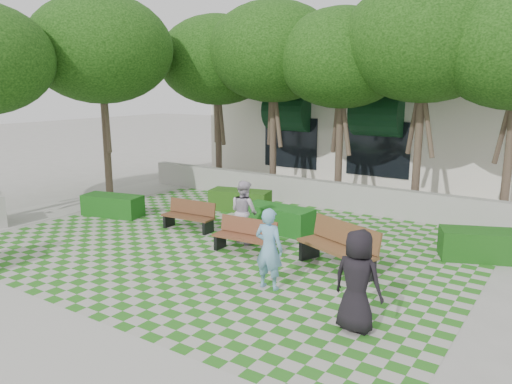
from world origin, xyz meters
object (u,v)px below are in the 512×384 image
Objects in this scene: person_blue at (269,249)px; bench_west at (189,216)px; hedge_east at (485,245)px; hedge_midleft at (240,200)px; bench_mid at (245,237)px; person_white at (244,212)px; person_dark at (357,281)px; hedge_west at (113,205)px; hedge_midright at (278,219)px; bench_east at (339,248)px.

bench_west is at bearing -31.16° from person_blue.
hedge_east is 1.04× the size of hedge_midleft.
bench_mid is 1.01× the size of bench_west.
bench_mid is 0.99× the size of person_white.
hedge_east is at bearing -99.87° from person_dark.
hedge_east is 1.16× the size of person_dark.
bench_west is 0.84× the size of hedge_west.
hedge_midleft is 3.41m from person_white.
person_dark is at bearing -29.01° from bench_west.
hedge_west is at bearing -168.28° from hedge_east.
hedge_midright is (-5.34, -0.73, -0.00)m from hedge_east.
bench_mid is 5.75m from hedge_east.
hedge_west is (-2.98, -2.80, -0.01)m from hedge_midleft.
bench_west is at bearing 15.10° from person_white.
bench_east is 1.30× the size of bench_mid.
bench_east is 1.04× the size of hedge_midright.
person_blue is (1.69, -1.56, 0.44)m from bench_mid.
hedge_midright reaches higher than hedge_west.
person_blue is (1.98, -3.60, 0.49)m from hedge_midright.
person_dark reaches higher than bench_mid.
person_dark reaches higher than hedge_midleft.
person_white is (-0.52, 0.69, 0.42)m from bench_mid.
hedge_east is at bearing -130.08° from person_blue.
hedge_midright is 5.99m from person_dark.
hedge_east is 5.96m from person_white.
hedge_midleft is (-7.62, 0.60, -0.01)m from hedge_east.
hedge_midleft reaches higher than hedge_west.
hedge_east is 10.83m from hedge_west.
hedge_midleft is 8.56m from person_dark.
person_white is (1.98, -0.06, 0.43)m from bench_west.
person_dark reaches higher than person_blue.
person_white is at bearing -47.81° from person_blue.
hedge_midleft is (-0.08, 2.62, -0.05)m from bench_west.
person_dark is at bearing -16.56° from hedge_west.
person_dark reaches higher than person_white.
hedge_midleft is 1.19× the size of person_white.
hedge_midleft is 4.09m from hedge_west.
bench_east is 1.20× the size of person_dark.
bench_west is 3.07m from hedge_west.
bench_mid is 0.83× the size of hedge_midleft.
person_blue is 1.02× the size of person_white.
person_blue is at bearing -32.78° from bench_west.
bench_mid is 5.59m from hedge_west.
bench_east is 2.89m from person_dark.
hedge_west is (-5.26, -1.47, -0.02)m from hedge_midright.
hedge_west is at bearing -18.61° from person_blue.
hedge_midleft is 1.17× the size of person_blue.
hedge_east and hedge_midright have the same top height.
person_dark is at bearing -103.21° from hedge_east.
person_white is at bearing -5.67° from bench_west.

